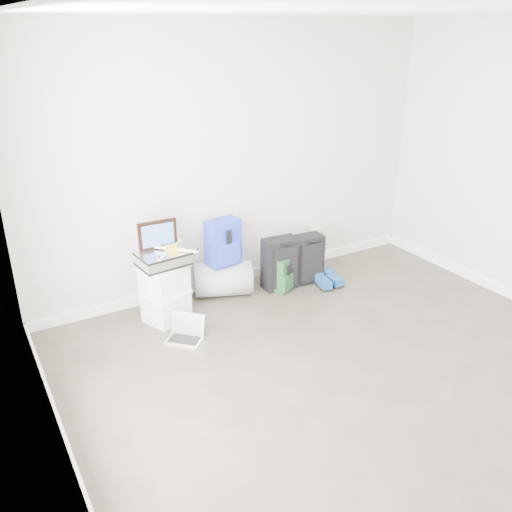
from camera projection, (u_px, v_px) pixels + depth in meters
ground at (397, 406)px, 4.05m from camera, size 5.00×5.00×0.00m
room_envelope at (423, 182)px, 3.38m from camera, size 4.52×5.02×2.71m
boxes_stack at (165, 292)px, 5.13m from camera, size 0.50×0.45×0.57m
briefcase at (163, 259)px, 4.99m from camera, size 0.48×0.37×0.13m
painting at (158, 235)px, 4.99m from camera, size 0.37×0.04×0.28m
drone at (171, 249)px, 4.98m from camera, size 0.39×0.39×0.05m
duffel_bag at (223, 279)px, 5.65m from camera, size 0.68×0.56×0.37m
blue_backpack at (224, 243)px, 5.46m from camera, size 0.36×0.28×0.47m
large_suitcase at (280, 264)px, 5.76m from camera, size 0.38×0.26×0.56m
green_backpack at (284, 274)px, 5.75m from camera, size 0.31×0.29×0.37m
carry_on at (307, 259)px, 5.89m from camera, size 0.36×0.25×0.54m
shoes at (327, 281)px, 5.90m from camera, size 0.29×0.32×0.10m
rolled_rug at (316, 247)px, 6.29m from camera, size 0.16×0.16×0.49m
laptop at (186, 333)px, 4.90m from camera, size 0.38×0.38×0.22m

